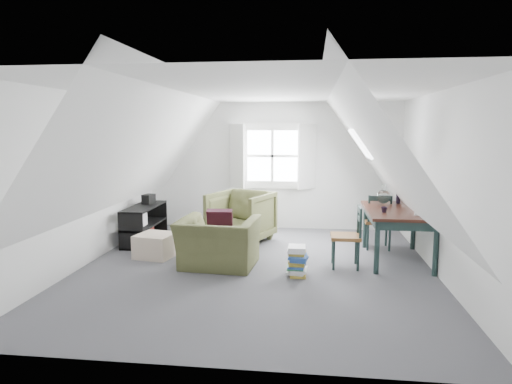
# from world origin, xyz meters

# --- Properties ---
(floor) EXTENTS (5.50, 5.50, 0.00)m
(floor) POSITION_xyz_m (0.00, 0.00, 0.00)
(floor) COLOR #4C4C51
(floor) RESTS_ON ground
(ceiling) EXTENTS (5.50, 5.50, 0.00)m
(ceiling) POSITION_xyz_m (0.00, 0.00, 2.50)
(ceiling) COLOR white
(ceiling) RESTS_ON wall_back
(wall_back) EXTENTS (5.00, 0.00, 5.00)m
(wall_back) POSITION_xyz_m (0.00, 2.75, 1.25)
(wall_back) COLOR silver
(wall_back) RESTS_ON ground
(wall_front) EXTENTS (5.00, 0.00, 5.00)m
(wall_front) POSITION_xyz_m (0.00, -2.75, 1.25)
(wall_front) COLOR silver
(wall_front) RESTS_ON ground
(wall_left) EXTENTS (0.00, 5.50, 5.50)m
(wall_left) POSITION_xyz_m (-2.50, 0.00, 1.25)
(wall_left) COLOR silver
(wall_left) RESTS_ON ground
(wall_right) EXTENTS (0.00, 5.50, 5.50)m
(wall_right) POSITION_xyz_m (2.50, 0.00, 1.25)
(wall_right) COLOR silver
(wall_right) RESTS_ON ground
(slope_left) EXTENTS (3.19, 5.50, 4.48)m
(slope_left) POSITION_xyz_m (-1.55, 0.00, 1.78)
(slope_left) COLOR white
(slope_left) RESTS_ON wall_left
(slope_right) EXTENTS (3.19, 5.50, 4.48)m
(slope_right) POSITION_xyz_m (1.55, 0.00, 1.78)
(slope_right) COLOR white
(slope_right) RESTS_ON wall_right
(dormer_window) EXTENTS (1.71, 0.35, 1.30)m
(dormer_window) POSITION_xyz_m (0.00, 2.68, 1.45)
(dormer_window) COLOR white
(dormer_window) RESTS_ON wall_back
(skylight) EXTENTS (0.35, 0.75, 0.47)m
(skylight) POSITION_xyz_m (1.55, 1.30, 1.75)
(skylight) COLOR white
(skylight) RESTS_ON slope_right
(armchair_near) EXTENTS (1.17, 1.04, 0.71)m
(armchair_near) POSITION_xyz_m (-0.55, 0.03, 0.00)
(armchair_near) COLOR #484B28
(armchair_near) RESTS_ON floor
(armchair_far) EXTENTS (1.26, 1.27, 0.90)m
(armchair_far) POSITION_xyz_m (-0.45, 1.52, 0.00)
(armchair_far) COLOR #484B28
(armchair_far) RESTS_ON floor
(throw_pillow) EXTENTS (0.38, 0.23, 0.39)m
(throw_pillow) POSITION_xyz_m (-0.55, 0.18, 0.64)
(throw_pillow) COLOR #350E1C
(throw_pillow) RESTS_ON armchair_near
(ottoman) EXTENTS (0.63, 0.63, 0.36)m
(ottoman) POSITION_xyz_m (-1.62, 0.42, 0.18)
(ottoman) COLOR #BFAA95
(ottoman) RESTS_ON floor
(dining_table) EXTENTS (0.95, 1.58, 0.79)m
(dining_table) POSITION_xyz_m (2.07, 0.68, 0.68)
(dining_table) COLOR black
(dining_table) RESTS_ON floor
(demijohn) EXTENTS (0.22, 0.22, 0.31)m
(demijohn) POSITION_xyz_m (1.92, 1.13, 0.92)
(demijohn) COLOR silver
(demijohn) RESTS_ON dining_table
(vase_twigs) EXTENTS (0.07, 0.08, 0.57)m
(vase_twigs) POSITION_xyz_m (2.17, 1.23, 0.92)
(vase_twigs) COLOR black
(vase_twigs) RESTS_ON dining_table
(cup) EXTENTS (0.12, 0.12, 0.08)m
(cup) POSITION_xyz_m (1.82, 0.38, 0.79)
(cup) COLOR black
(cup) RESTS_ON dining_table
(paper_box) EXTENTS (0.11, 0.08, 0.04)m
(paper_box) POSITION_xyz_m (2.27, 0.23, 0.81)
(paper_box) COLOR white
(paper_box) RESTS_ON dining_table
(dining_chair_far) EXTENTS (0.43, 0.43, 0.92)m
(dining_chair_far) POSITION_xyz_m (1.88, 1.34, 0.48)
(dining_chair_far) COLOR brown
(dining_chair_far) RESTS_ON floor
(dining_chair_near) EXTENTS (0.42, 0.42, 0.89)m
(dining_chair_near) POSITION_xyz_m (1.31, 0.24, 0.47)
(dining_chair_near) COLOR brown
(dining_chair_near) RESTS_ON floor
(media_shelf) EXTENTS (0.42, 1.26, 0.64)m
(media_shelf) POSITION_xyz_m (-2.14, 1.27, 0.29)
(media_shelf) COLOR black
(media_shelf) RESTS_ON floor
(electronics_box) EXTENTS (0.21, 0.26, 0.18)m
(electronics_box) POSITION_xyz_m (-2.14, 1.57, 0.72)
(electronics_box) COLOR black
(electronics_box) RESTS_ON media_shelf
(magazine_stack) EXTENTS (0.30, 0.36, 0.41)m
(magazine_stack) POSITION_xyz_m (0.60, -0.24, 0.20)
(magazine_stack) COLOR #B29933
(magazine_stack) RESTS_ON floor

